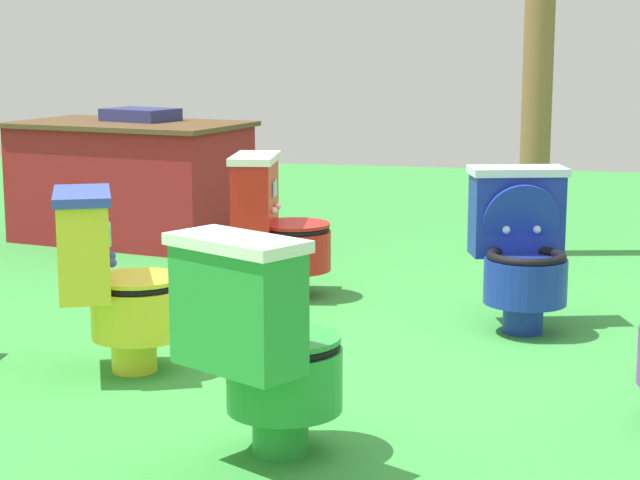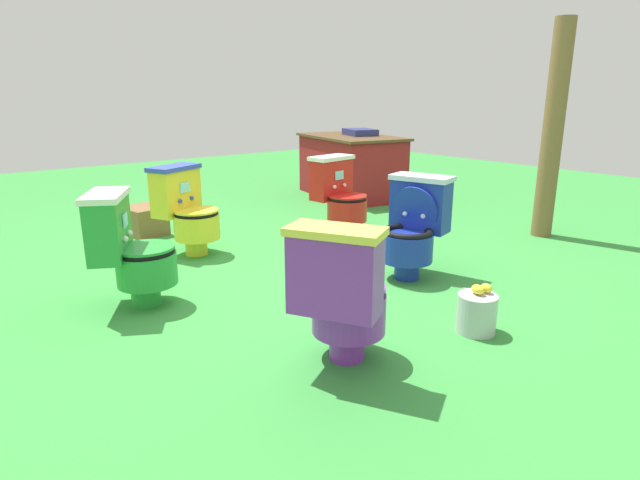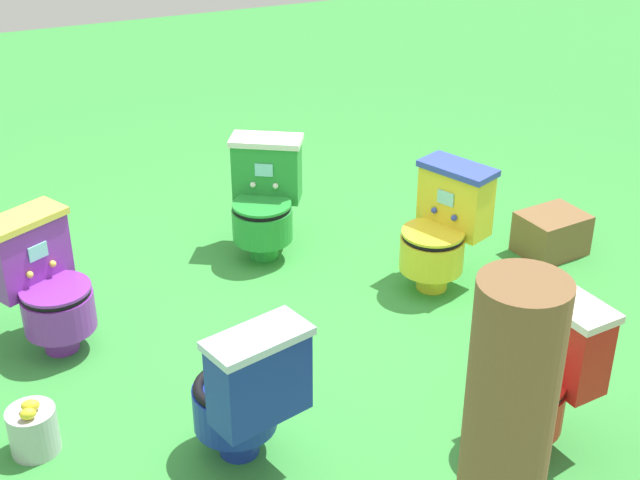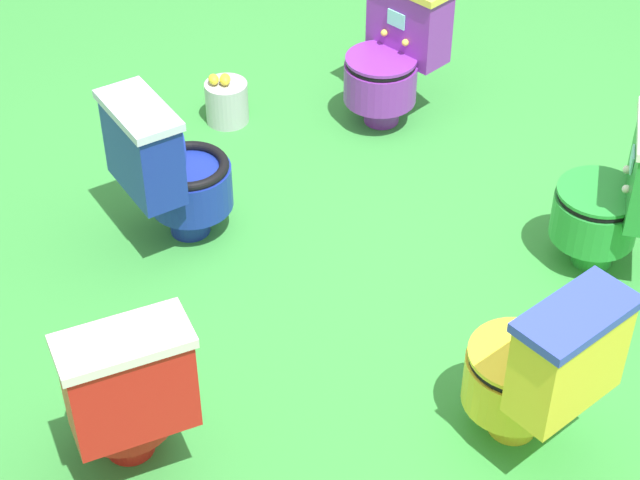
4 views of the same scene
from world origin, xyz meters
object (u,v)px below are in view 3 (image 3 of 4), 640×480
at_px(toilet_blue, 246,392).
at_px(toilet_red, 540,375).
at_px(toilet_purple, 44,284).
at_px(toilet_yellow, 442,228).
at_px(lemon_bucket, 33,429).
at_px(toilet_green, 264,198).
at_px(small_crate, 551,233).

bearing_deg(toilet_blue, toilet_red, -33.06).
height_order(toilet_purple, toilet_yellow, same).
relative_size(toilet_yellow, lemon_bucket, 2.63).
bearing_deg(toilet_green, toilet_purple, 50.62).
bearing_deg(small_crate, lemon_bucket, 11.60).
bearing_deg(small_crate, toilet_yellow, 4.65).
xyz_separation_m(toilet_blue, small_crate, (-2.36, -1.09, -0.24)).
xyz_separation_m(toilet_purple, lemon_bucket, (0.19, 0.83, -0.25)).
bearing_deg(lemon_bucket, toilet_purple, -103.05).
bearing_deg(toilet_green, toilet_yellow, 166.66).
height_order(toilet_green, toilet_red, same).
bearing_deg(toilet_yellow, toilet_blue, 99.61).
relative_size(toilet_green, small_crate, 1.85).
relative_size(toilet_yellow, small_crate, 1.85).
relative_size(small_crate, lemon_bucket, 1.43).
relative_size(toilet_blue, toilet_red, 1.00).
height_order(toilet_red, small_crate, toilet_red).
bearing_deg(toilet_yellow, small_crate, -109.52).
xyz_separation_m(toilet_purple, toilet_red, (-1.91, 1.63, 0.00)).
bearing_deg(toilet_blue, toilet_purple, 101.81).
bearing_deg(toilet_yellow, toilet_green, 22.82).
height_order(toilet_green, small_crate, toilet_green).
relative_size(toilet_yellow, toilet_red, 1.00).
bearing_deg(lemon_bucket, toilet_green, -139.28).
xyz_separation_m(small_crate, lemon_bucket, (3.22, 0.66, -0.02)).
xyz_separation_m(toilet_blue, toilet_purple, (0.67, -1.26, -0.00)).
xyz_separation_m(toilet_blue, toilet_yellow, (-1.53, -1.02, -0.00)).
bearing_deg(toilet_purple, small_crate, 147.81).
relative_size(toilet_purple, toilet_red, 1.00).
xyz_separation_m(toilet_blue, toilet_red, (-1.23, 0.37, -0.00)).
relative_size(toilet_blue, small_crate, 1.85).
bearing_deg(toilet_green, toilet_blue, 97.92).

